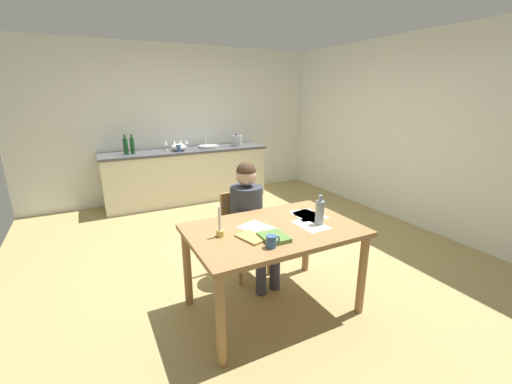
{
  "coord_description": "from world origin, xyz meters",
  "views": [
    {
      "loc": [
        -1.49,
        -3.23,
        1.82
      ],
      "look_at": [
        -0.02,
        -0.38,
        0.85
      ],
      "focal_mm": 23.04,
      "sensor_mm": 36.0,
      "label": 1
    }
  ],
  "objects_px": {
    "stovetop_kettle": "(237,140)",
    "wine_glass_near_sink": "(186,142)",
    "chair_at_table": "(243,229)",
    "sink_unit": "(209,146)",
    "book_magazine": "(274,237)",
    "bottle_vinegar": "(132,146)",
    "person_seated": "(250,215)",
    "wine_bottle_on_table": "(320,212)",
    "teacup_on_counter": "(179,148)",
    "wine_glass_by_kettle": "(180,142)",
    "wine_glass_back_left": "(174,143)",
    "book_cookery": "(252,237)",
    "mixing_bowl": "(179,147)",
    "bottle_oil": "(126,146)",
    "dining_table": "(273,239)",
    "candlestick": "(220,228)",
    "wine_glass_back_right": "(165,143)",
    "coffee_mug": "(272,241)"
  },
  "relations": [
    {
      "from": "stovetop_kettle",
      "to": "wine_glass_near_sink",
      "type": "distance_m",
      "value": 0.91
    },
    {
      "from": "chair_at_table",
      "to": "sink_unit",
      "type": "bearing_deg",
      "value": 77.48
    },
    {
      "from": "book_magazine",
      "to": "bottle_vinegar",
      "type": "relative_size",
      "value": 0.75
    },
    {
      "from": "chair_at_table",
      "to": "sink_unit",
      "type": "relative_size",
      "value": 2.36
    },
    {
      "from": "person_seated",
      "to": "stovetop_kettle",
      "type": "relative_size",
      "value": 5.43
    },
    {
      "from": "wine_bottle_on_table",
      "to": "teacup_on_counter",
      "type": "xyz_separation_m",
      "value": [
        -0.32,
        3.28,
        0.09
      ]
    },
    {
      "from": "wine_glass_by_kettle",
      "to": "teacup_on_counter",
      "type": "relative_size",
      "value": 1.25
    },
    {
      "from": "wine_bottle_on_table",
      "to": "wine_glass_back_left",
      "type": "height_order",
      "value": "wine_glass_back_left"
    },
    {
      "from": "book_cookery",
      "to": "sink_unit",
      "type": "bearing_deg",
      "value": 60.33
    },
    {
      "from": "wine_bottle_on_table",
      "to": "mixing_bowl",
      "type": "distance_m",
      "value": 3.38
    },
    {
      "from": "sink_unit",
      "to": "bottle_vinegar",
      "type": "xyz_separation_m",
      "value": [
        -1.26,
        -0.03,
        0.11
      ]
    },
    {
      "from": "chair_at_table",
      "to": "book_magazine",
      "type": "height_order",
      "value": "chair_at_table"
    },
    {
      "from": "wine_glass_by_kettle",
      "to": "wine_bottle_on_table",
      "type": "bearing_deg",
      "value": -86.61
    },
    {
      "from": "chair_at_table",
      "to": "bottle_oil",
      "type": "bearing_deg",
      "value": 106.62
    },
    {
      "from": "chair_at_table",
      "to": "book_cookery",
      "type": "bearing_deg",
      "value": -110.32
    },
    {
      "from": "sink_unit",
      "to": "wine_glass_back_left",
      "type": "relative_size",
      "value": 2.34
    },
    {
      "from": "mixing_bowl",
      "to": "person_seated",
      "type": "bearing_deg",
      "value": -90.55
    },
    {
      "from": "person_seated",
      "to": "book_magazine",
      "type": "relative_size",
      "value": 5.28
    },
    {
      "from": "wine_glass_back_left",
      "to": "teacup_on_counter",
      "type": "relative_size",
      "value": 1.25
    },
    {
      "from": "dining_table",
      "to": "wine_glass_back_left",
      "type": "relative_size",
      "value": 9.02
    },
    {
      "from": "dining_table",
      "to": "teacup_on_counter",
      "type": "distance_m",
      "value": 3.19
    },
    {
      "from": "candlestick",
      "to": "teacup_on_counter",
      "type": "xyz_separation_m",
      "value": [
        0.51,
        3.13,
        0.13
      ]
    },
    {
      "from": "stovetop_kettle",
      "to": "wine_glass_near_sink",
      "type": "xyz_separation_m",
      "value": [
        -0.9,
        0.15,
        0.01
      ]
    },
    {
      "from": "wine_glass_near_sink",
      "to": "wine_glass_by_kettle",
      "type": "distance_m",
      "value": 0.1
    },
    {
      "from": "wine_bottle_on_table",
      "to": "wine_glass_back_right",
      "type": "relative_size",
      "value": 1.65
    },
    {
      "from": "dining_table",
      "to": "book_cookery",
      "type": "height_order",
      "value": "book_cookery"
    },
    {
      "from": "stovetop_kettle",
      "to": "wine_glass_back_left",
      "type": "xyz_separation_m",
      "value": [
        -1.11,
        0.15,
        0.01
      ]
    },
    {
      "from": "person_seated",
      "to": "wine_bottle_on_table",
      "type": "bearing_deg",
      "value": -63.55
    },
    {
      "from": "chair_at_table",
      "to": "wine_glass_near_sink",
      "type": "height_order",
      "value": "wine_glass_near_sink"
    },
    {
      "from": "stovetop_kettle",
      "to": "chair_at_table",
      "type": "bearing_deg",
      "value": -113.26
    },
    {
      "from": "bottle_oil",
      "to": "wine_glass_by_kettle",
      "type": "bearing_deg",
      "value": 10.7
    },
    {
      "from": "coffee_mug",
      "to": "bottle_vinegar",
      "type": "bearing_deg",
      "value": 97.02
    },
    {
      "from": "wine_glass_by_kettle",
      "to": "wine_glass_back_left",
      "type": "height_order",
      "value": "same"
    },
    {
      "from": "coffee_mug",
      "to": "stovetop_kettle",
      "type": "bearing_deg",
      "value": 69.36
    },
    {
      "from": "sink_unit",
      "to": "candlestick",
      "type": "bearing_deg",
      "value": -108.2
    },
    {
      "from": "dining_table",
      "to": "wine_glass_near_sink",
      "type": "bearing_deg",
      "value": 85.5
    },
    {
      "from": "wine_glass_by_kettle",
      "to": "book_cookery",
      "type": "bearing_deg",
      "value": -96.72
    },
    {
      "from": "wine_glass_back_left",
      "to": "teacup_on_counter",
      "type": "bearing_deg",
      "value": -89.94
    },
    {
      "from": "book_cookery",
      "to": "teacup_on_counter",
      "type": "distance_m",
      "value": 3.29
    },
    {
      "from": "bottle_oil",
      "to": "teacup_on_counter",
      "type": "xyz_separation_m",
      "value": [
        0.8,
        -0.13,
        -0.07
      ]
    },
    {
      "from": "bottle_oil",
      "to": "wine_glass_by_kettle",
      "type": "distance_m",
      "value": 0.92
    },
    {
      "from": "bottle_oil",
      "to": "wine_glass_by_kettle",
      "type": "relative_size",
      "value": 1.97
    },
    {
      "from": "mixing_bowl",
      "to": "stovetop_kettle",
      "type": "bearing_deg",
      "value": 3.29
    },
    {
      "from": "wine_glass_near_sink",
      "to": "teacup_on_counter",
      "type": "relative_size",
      "value": 1.25
    },
    {
      "from": "bottle_oil",
      "to": "teacup_on_counter",
      "type": "height_order",
      "value": "bottle_oil"
    },
    {
      "from": "chair_at_table",
      "to": "wine_glass_back_right",
      "type": "height_order",
      "value": "wine_glass_back_right"
    },
    {
      "from": "sink_unit",
      "to": "stovetop_kettle",
      "type": "bearing_deg",
      "value": -0.44
    },
    {
      "from": "wine_glass_near_sink",
      "to": "wine_glass_back_left",
      "type": "relative_size",
      "value": 1.0
    },
    {
      "from": "bottle_oil",
      "to": "wine_glass_back_left",
      "type": "relative_size",
      "value": 1.97
    },
    {
      "from": "wine_glass_by_kettle",
      "to": "bottle_vinegar",
      "type": "bearing_deg",
      "value": -168.02
    }
  ]
}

